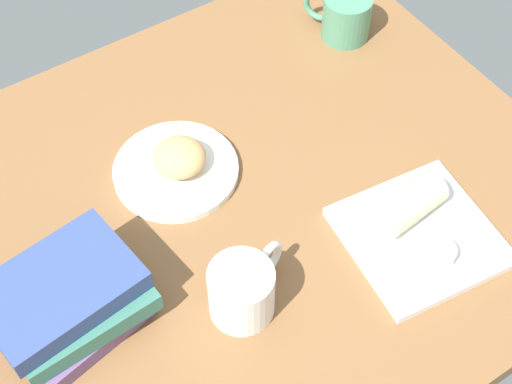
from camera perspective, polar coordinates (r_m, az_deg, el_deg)
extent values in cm
cube|color=brown|center=(125.65, -1.91, -1.60)|extent=(110.00, 90.00, 4.00)
cylinder|color=white|center=(128.24, -5.93, 1.60)|extent=(20.79, 20.79, 1.40)
ellipsoid|color=tan|center=(126.08, -5.68, 2.58)|extent=(9.45, 9.50, 4.58)
cube|color=white|center=(122.31, 11.97, -3.23)|extent=(24.35, 24.35, 1.60)
cylinder|color=silver|center=(118.63, 13.38, -4.46)|extent=(4.90, 4.90, 2.62)
cylinder|color=#CB6923|center=(117.80, 13.47, -4.19)|extent=(4.01, 4.01, 0.40)
cylinder|color=beige|center=(121.10, 11.29, -0.87)|extent=(11.97, 6.88, 5.64)
cube|color=#6B4C7A|center=(115.10, -13.52, -8.75)|extent=(20.96, 19.24, 2.93)
cube|color=#387260|center=(112.06, -13.31, -8.12)|extent=(21.29, 15.54, 3.32)
cube|color=#33477F|center=(109.80, -14.36, -6.93)|extent=(22.93, 17.07, 3.54)
cylinder|color=#4C8C6B|center=(149.84, 6.70, 12.72)|extent=(9.19, 9.19, 8.70)
cylinder|color=olive|center=(147.46, 6.84, 13.84)|extent=(7.53, 7.53, 0.40)
torus|color=#4C8C6B|center=(151.71, 4.62, 13.52)|extent=(3.87, 6.31, 6.42)
cylinder|color=white|center=(110.12, -1.09, -7.39)|extent=(9.58, 9.58, 9.23)
cylinder|color=#A7663D|center=(106.66, -1.12, -6.32)|extent=(7.86, 7.86, 0.40)
torus|color=white|center=(112.73, 0.83, -5.13)|extent=(6.73, 3.50, 6.74)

